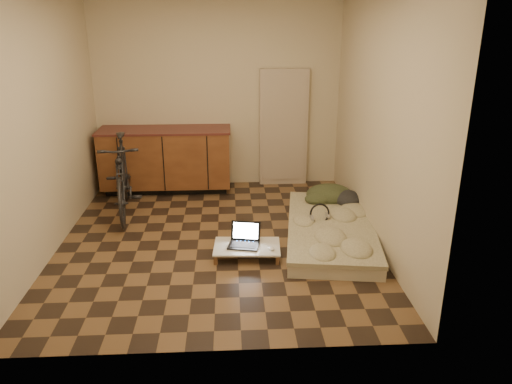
{
  "coord_description": "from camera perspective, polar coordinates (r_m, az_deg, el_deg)",
  "views": [
    {
      "loc": [
        0.15,
        -5.19,
        2.45
      ],
      "look_at": [
        0.44,
        0.04,
        0.55
      ],
      "focal_mm": 35.0,
      "sensor_mm": 36.0,
      "label": 1
    }
  ],
  "objects": [
    {
      "name": "cabinets",
      "position": [
        7.23,
        -10.22,
        3.69
      ],
      "size": [
        1.84,
        0.62,
        0.91
      ],
      "color": "black",
      "rests_on": "ground"
    },
    {
      "name": "futon",
      "position": [
        5.81,
        8.53,
        -4.29
      ],
      "size": [
        1.24,
        2.13,
        0.17
      ],
      "rotation": [
        0.0,
        0.0,
        -0.14
      ],
      "color": "beige",
      "rests_on": "ground"
    },
    {
      "name": "headphones",
      "position": [
        5.81,
        7.29,
        -2.37
      ],
      "size": [
        0.3,
        0.28,
        0.18
      ],
      "primitive_type": null,
      "rotation": [
        0.0,
        0.0,
        0.16
      ],
      "color": "black",
      "rests_on": "futon"
    },
    {
      "name": "clothing_pile",
      "position": [
        6.47,
        8.9,
        0.27
      ],
      "size": [
        0.7,
        0.61,
        0.25
      ],
      "primitive_type": null,
      "rotation": [
        0.0,
        0.0,
        -0.14
      ],
      "color": "#323A22",
      "rests_on": "futon"
    },
    {
      "name": "lap_desk",
      "position": [
        5.32,
        -1.04,
        -6.3
      ],
      "size": [
        0.72,
        0.49,
        0.12
      ],
      "rotation": [
        0.0,
        0.0,
        -0.06
      ],
      "color": "brown",
      "rests_on": "ground"
    },
    {
      "name": "room_shell",
      "position": [
        5.32,
        -4.76,
        7.37
      ],
      "size": [
        3.5,
        4.0,
        2.6
      ],
      "color": "brown",
      "rests_on": "ground"
    },
    {
      "name": "laptop",
      "position": [
        5.33,
        -1.34,
        -5.49
      ],
      "size": [
        0.37,
        0.34,
        0.22
      ],
      "rotation": [
        0.0,
        0.0,
        -0.2
      ],
      "color": "black",
      "rests_on": "lap_desk"
    },
    {
      "name": "bicycle",
      "position": [
        6.49,
        -15.05,
        2.18
      ],
      "size": [
        0.74,
        1.75,
        1.09
      ],
      "primitive_type": "imported",
      "rotation": [
        0.0,
        0.0,
        0.15
      ],
      "color": "black",
      "rests_on": "ground"
    },
    {
      "name": "appliance_panel",
      "position": [
        7.35,
        3.17,
        7.33
      ],
      "size": [
        0.7,
        0.1,
        1.7
      ],
      "primitive_type": "cube",
      "color": "#C4B09B",
      "rests_on": "ground"
    },
    {
      "name": "mouse",
      "position": [
        5.22,
        1.73,
        -6.44
      ],
      "size": [
        0.08,
        0.11,
        0.03
      ],
      "primitive_type": "ellipsoid",
      "rotation": [
        0.0,
        0.0,
        0.32
      ],
      "color": "white",
      "rests_on": "lap_desk"
    }
  ]
}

